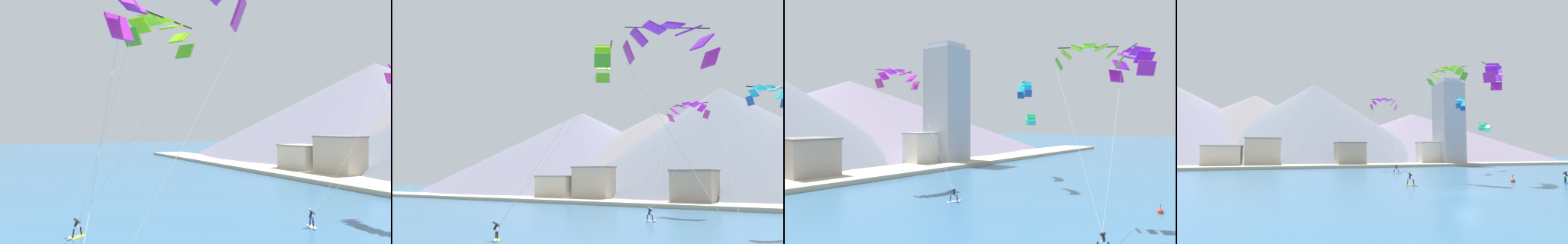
# 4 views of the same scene
# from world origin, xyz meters

# --- Properties ---
(kitesurfer_near_lead) EXTENTS (1.75, 1.07, 1.71)m
(kitesurfer_near_lead) POSITION_xyz_m (3.46, 25.78, 0.48)
(kitesurfer_near_lead) COLOR white
(kitesurfer_near_lead) RESTS_ON ground
(parafoil_kite_near_lead) EXTENTS (6.08, 12.35, 14.32)m
(parafoil_kite_near_lead) POSITION_xyz_m (4.89, 37.24, 14.61)
(parafoil_kite_near_lead) COLOR #B4288E
(parafoil_kite_near_trail) EXTENTS (8.33, 8.62, 14.83)m
(parafoil_kite_near_trail) POSITION_xyz_m (11.80, 9.52, 14.89)
(parafoil_kite_near_trail) COLOR #B91FA8
(parafoil_kite_mid_center) EXTENTS (9.42, 6.93, 14.51)m
(parafoil_kite_mid_center) POSITION_xyz_m (5.17, 11.31, 14.85)
(parafoil_kite_mid_center) COLOR #4DA621
(parafoil_kite_distant_high_outer) EXTENTS (3.81, 3.87, 2.12)m
(parafoil_kite_distant_high_outer) POSITION_xyz_m (16.45, 24.93, 13.35)
(parafoil_kite_distant_high_outer) COLOR #1F4EA0
(parafoil_kite_distant_low_drift) EXTENTS (4.55, 3.72, 1.74)m
(parafoil_kite_distant_low_drift) POSITION_xyz_m (24.76, 28.93, 9.32)
(parafoil_kite_distant_low_drift) COLOR #41C1AD
(race_marker_buoy) EXTENTS (0.56, 0.56, 1.02)m
(race_marker_buoy) POSITION_xyz_m (11.82, 6.85, 0.16)
(race_marker_buoy) COLOR red
(race_marker_buoy) RESTS_ON ground
(shoreline_strip) EXTENTS (180.00, 10.00, 0.70)m
(shoreline_strip) POSITION_xyz_m (0.00, 49.33, 0.35)
(shoreline_strip) COLOR #BCAD8E
(shoreline_strip) RESTS_ON ground
(shore_building_harbour_front) EXTENTS (7.77, 4.28, 6.62)m
(shore_building_harbour_front) POSITION_xyz_m (24.92, 53.58, 3.32)
(shore_building_harbour_front) COLOR silver
(shore_building_harbour_front) RESTS_ON ground
(shore_building_promenade_mid) EXTENTS (7.63, 7.06, 6.37)m
(shore_building_promenade_mid) POSITION_xyz_m (0.99, 53.36, 3.20)
(shore_building_promenade_mid) COLOR #A89E8E
(shore_building_promenade_mid) RESTS_ON ground
(highrise_tower) EXTENTS (7.00, 7.00, 24.98)m
(highrise_tower) POSITION_xyz_m (30.47, 52.49, 12.28)
(highrise_tower) COLOR #A8ADB7
(highrise_tower) RESTS_ON ground
(mountain_peak_central_summit) EXTENTS (126.05, 126.05, 22.59)m
(mountain_peak_central_summit) POSITION_xyz_m (46.81, 113.22, 11.29)
(mountain_peak_central_summit) COLOR slate
(mountain_peak_central_summit) RESTS_ON ground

